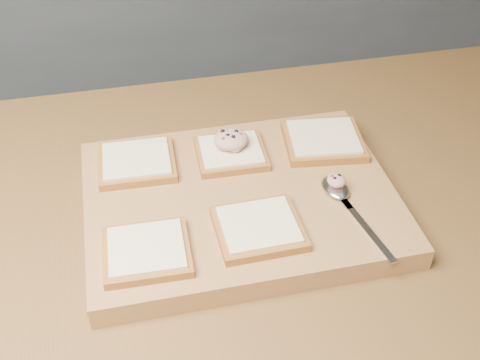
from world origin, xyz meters
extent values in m
cube|color=brown|center=(0.00, 0.00, 0.87)|extent=(2.00, 0.80, 0.06)
cube|color=slate|center=(0.00, 1.43, 0.45)|extent=(3.60, 0.60, 0.90)
cube|color=#A98148|center=(0.14, -0.01, 0.92)|extent=(0.47, 0.36, 0.04)
cube|color=#9D5A28|center=(-0.01, 0.09, 0.94)|extent=(0.13, 0.12, 0.01)
cube|color=beige|center=(-0.01, 0.09, 0.95)|extent=(0.11, 0.10, 0.00)
cube|color=#9D5A28|center=(0.14, 0.08, 0.94)|extent=(0.11, 0.11, 0.01)
cube|color=beige|center=(0.14, 0.08, 0.95)|extent=(0.10, 0.09, 0.00)
cube|color=#9D5A28|center=(0.30, 0.08, 0.94)|extent=(0.14, 0.13, 0.01)
cube|color=beige|center=(0.30, 0.08, 0.95)|extent=(0.12, 0.11, 0.00)
cube|color=#9D5A28|center=(-0.01, -0.11, 0.94)|extent=(0.12, 0.11, 0.01)
cube|color=beige|center=(-0.01, -0.11, 0.95)|extent=(0.10, 0.09, 0.00)
cube|color=#9D5A28|center=(0.15, -0.10, 0.94)|extent=(0.12, 0.11, 0.01)
cube|color=beige|center=(0.15, -0.10, 0.95)|extent=(0.11, 0.10, 0.00)
ellipsoid|color=tan|center=(0.15, 0.09, 0.97)|extent=(0.06, 0.05, 0.03)
sphere|color=black|center=(0.16, 0.09, 0.98)|extent=(0.01, 0.01, 0.01)
sphere|color=black|center=(0.14, 0.10, 0.98)|extent=(0.01, 0.01, 0.01)
sphere|color=black|center=(0.15, 0.08, 0.98)|extent=(0.01, 0.01, 0.01)
sphere|color=black|center=(0.14, 0.08, 0.98)|extent=(0.01, 0.01, 0.01)
sphere|color=#A5140C|center=(0.16, 0.08, 0.97)|extent=(0.01, 0.01, 0.01)
sphere|color=#A5140C|center=(0.14, 0.10, 0.97)|extent=(0.01, 0.01, 0.01)
sphere|color=#A5140C|center=(0.13, 0.08, 0.97)|extent=(0.01, 0.01, 0.01)
ellipsoid|color=silver|center=(0.28, -0.04, 0.94)|extent=(0.05, 0.06, 0.01)
cube|color=silver|center=(0.29, -0.07, 0.94)|extent=(0.02, 0.04, 0.00)
cube|color=silver|center=(0.30, -0.13, 0.94)|extent=(0.03, 0.14, 0.00)
ellipsoid|color=tan|center=(0.28, -0.04, 0.96)|extent=(0.03, 0.03, 0.02)
sphere|color=black|center=(0.29, -0.04, 0.96)|extent=(0.01, 0.01, 0.01)
sphere|color=black|center=(0.28, -0.04, 0.96)|extent=(0.01, 0.01, 0.01)
sphere|color=#A5140C|center=(0.28, -0.04, 0.96)|extent=(0.01, 0.01, 0.01)
camera|label=1|loc=(-0.01, -0.69, 1.55)|focal=45.00mm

